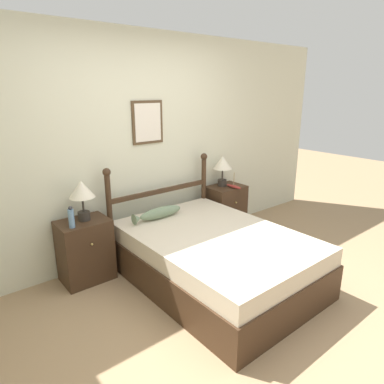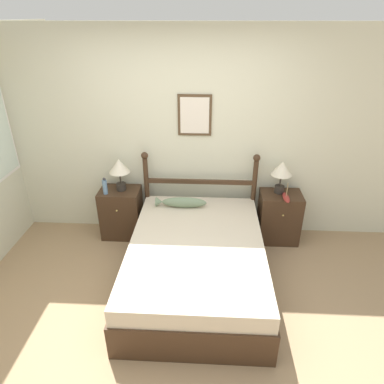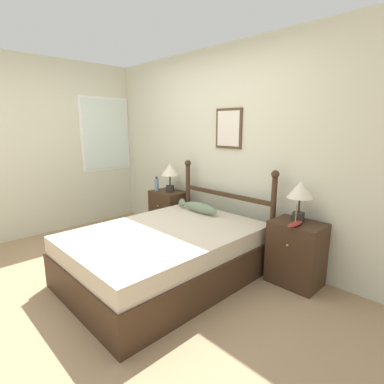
# 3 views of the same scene
# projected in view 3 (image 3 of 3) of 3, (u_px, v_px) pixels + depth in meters

# --- Properties ---
(ground_plane) EXTENTS (16.00, 16.00, 0.00)m
(ground_plane) POSITION_uv_depth(u_px,v_px,m) (104.00, 290.00, 2.97)
(ground_plane) COLOR #9E7F5B
(wall_back) EXTENTS (6.40, 0.08, 2.55)m
(wall_back) POSITION_uv_depth(u_px,v_px,m) (220.00, 151.00, 3.87)
(wall_back) COLOR beige
(wall_back) RESTS_ON ground_plane
(wall_left) EXTENTS (0.08, 6.40, 2.55)m
(wall_left) POSITION_uv_depth(u_px,v_px,m) (25.00, 149.00, 4.20)
(wall_left) COLOR beige
(wall_left) RESTS_ON ground_plane
(bed) EXTENTS (1.41, 1.98, 0.54)m
(bed) POSITION_uv_depth(u_px,v_px,m) (166.00, 254.00, 3.16)
(bed) COLOR #3D2819
(bed) RESTS_ON ground_plane
(headboard) EXTENTS (1.43, 0.09, 1.14)m
(headboard) POSITION_uv_depth(u_px,v_px,m) (225.00, 203.00, 3.73)
(headboard) COLOR #3D2819
(headboard) RESTS_ON ground_plane
(nightstand_left) EXTENTS (0.50, 0.40, 0.65)m
(nightstand_left) POSITION_uv_depth(u_px,v_px,m) (169.00, 213.00, 4.45)
(nightstand_left) COLOR #3D2819
(nightstand_left) RESTS_ON ground_plane
(nightstand_right) EXTENTS (0.50, 0.40, 0.65)m
(nightstand_right) POSITION_uv_depth(u_px,v_px,m) (296.00, 253.00, 3.04)
(nightstand_right) COLOR #3D2819
(nightstand_right) RESTS_ON ground_plane
(table_lamp_left) EXTENTS (0.25, 0.25, 0.41)m
(table_lamp_left) POSITION_uv_depth(u_px,v_px,m) (170.00, 171.00, 4.30)
(table_lamp_left) COLOR #2D2823
(table_lamp_left) RESTS_ON nightstand_left
(table_lamp_right) EXTENTS (0.25, 0.25, 0.41)m
(table_lamp_right) POSITION_uv_depth(u_px,v_px,m) (300.00, 192.00, 2.96)
(table_lamp_right) COLOR #2D2823
(table_lamp_right) RESTS_ON nightstand_right
(bottle) EXTENTS (0.06, 0.06, 0.22)m
(bottle) POSITION_uv_depth(u_px,v_px,m) (157.00, 184.00, 4.39)
(bottle) COLOR #668CB2
(bottle) RESTS_ON nightstand_left
(model_boat) EXTENTS (0.07, 0.26, 0.21)m
(model_boat) POSITION_uv_depth(u_px,v_px,m) (295.00, 224.00, 2.86)
(model_boat) COLOR maroon
(model_boat) RESTS_ON nightstand_right
(fish_pillow) EXTENTS (0.61, 0.12, 0.13)m
(fish_pillow) POSITION_uv_depth(u_px,v_px,m) (198.00, 207.00, 3.72)
(fish_pillow) COLOR gray
(fish_pillow) RESTS_ON bed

